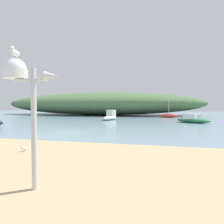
{
  "coord_description": "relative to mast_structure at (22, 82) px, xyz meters",
  "views": [
    {
      "loc": [
        6.17,
        -12.01,
        2.05
      ],
      "look_at": [
        2.01,
        6.97,
        1.39
      ],
      "focal_mm": 28.5,
      "sensor_mm": 36.0,
      "label": 1
    }
  ],
  "objects": [
    {
      "name": "distant_hill",
      "position": [
        -8.96,
        36.46,
        -0.01
      ],
      "size": [
        46.57,
        14.97,
        5.16
      ],
      "primitive_type": "ellipsoid",
      "color": "#517547",
      "rests_on": "ground"
    },
    {
      "name": "ground_plane",
      "position": [
        -3.36,
        8.57,
        -2.59
      ],
      "size": [
        120.0,
        120.0,
        0.0
      ],
      "primitive_type": "plane",
      "color": "#7A99A8"
    },
    {
      "name": "seagull_mid_strand",
      "position": [
        -2.24,
        2.85,
        -2.26
      ],
      "size": [
        0.19,
        0.32,
        0.23
      ],
      "color": "orange",
      "rests_on": "beach_sand"
    },
    {
      "name": "mast_structure",
      "position": [
        0.0,
        0.0,
        0.0
      ],
      "size": [
        1.3,
        0.5,
        2.91
      ],
      "color": "silver",
      "rests_on": "beach_sand"
    },
    {
      "name": "motorboat_near_shore",
      "position": [
        7.79,
        19.82,
        -2.17
      ],
      "size": [
        4.16,
        3.16,
        1.14
      ],
      "color": "#287A4C",
      "rests_on": "ground"
    },
    {
      "name": "sailboat_far_left",
      "position": [
        5.89,
        29.06,
        -2.23
      ],
      "size": [
        3.07,
        1.06,
        3.76
      ],
      "color": "#B72D28",
      "rests_on": "ground"
    },
    {
      "name": "seagull_on_radar",
      "position": [
        -0.15,
        -0.02,
        0.66
      ],
      "size": [
        0.13,
        0.34,
        0.24
      ],
      "color": "orange",
      "rests_on": "mast_structure"
    },
    {
      "name": "motorboat_east_reach",
      "position": [
        -3.05,
        22.29,
        -2.08
      ],
      "size": [
        1.92,
        4.3,
        1.47
      ],
      "color": "white",
      "rests_on": "ground"
    }
  ]
}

